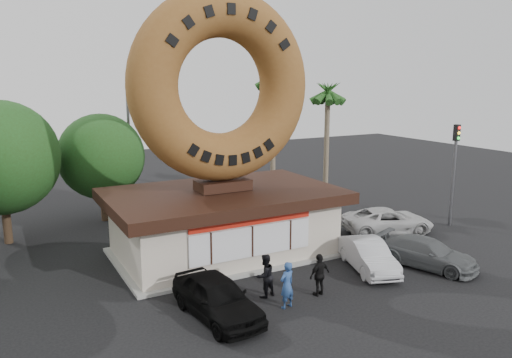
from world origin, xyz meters
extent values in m
plane|color=black|center=(0.00, 0.00, 0.00)|extent=(90.00, 90.00, 0.00)
cube|color=beige|center=(0.00, 6.00, 1.50)|extent=(10.00, 6.00, 3.00)
cube|color=#999993|center=(0.00, 6.00, 0.07)|extent=(10.60, 6.60, 0.15)
cube|color=#3F3F3F|center=(0.00, 6.00, 3.05)|extent=(10.00, 6.00, 0.10)
cube|color=black|center=(0.00, 6.00, 3.00)|extent=(11.20, 7.20, 0.55)
cube|color=silver|center=(0.00, 2.95, 1.55)|extent=(6.00, 0.12, 1.40)
cube|color=red|center=(0.00, 2.93, 2.55)|extent=(6.00, 0.10, 0.45)
cube|color=black|center=(0.00, 6.00, 3.55)|extent=(2.60, 1.40, 0.50)
torus|color=brown|center=(0.00, 6.00, 8.33)|extent=(9.05, 2.31, 9.05)
cylinder|color=#473321|center=(-9.50, 13.00, 1.65)|extent=(0.44, 0.44, 3.30)
sphere|color=#1F3F16|center=(-9.50, 13.00, 4.65)|extent=(6.00, 6.00, 6.00)
cylinder|color=#473321|center=(-4.00, 15.00, 1.43)|extent=(0.44, 0.44, 2.86)
sphere|color=#1F3F16|center=(-4.00, 15.00, 4.03)|extent=(5.20, 5.20, 5.20)
cylinder|color=#726651|center=(7.50, 14.00, 4.50)|extent=(0.36, 0.36, 9.00)
cylinder|color=#726651|center=(11.00, 12.50, 4.00)|extent=(0.36, 0.36, 8.00)
cylinder|color=#59595E|center=(-2.00, 16.00, 4.00)|extent=(0.18, 0.18, 8.00)
cylinder|color=#59595E|center=(-1.10, 16.00, 7.90)|extent=(1.80, 0.12, 0.12)
cube|color=#59595E|center=(-0.20, 16.00, 7.85)|extent=(0.45, 0.20, 0.12)
cylinder|color=#59595E|center=(14.00, 4.00, 3.00)|extent=(0.18, 0.18, 6.00)
cube|color=black|center=(14.00, 4.00, 5.60)|extent=(0.30, 0.28, 0.95)
sphere|color=red|center=(14.00, 3.85, 5.90)|extent=(0.18, 0.18, 0.18)
sphere|color=yellow|center=(14.00, 3.85, 5.60)|extent=(0.18, 0.18, 0.18)
sphere|color=green|center=(14.00, 3.85, 5.30)|extent=(0.18, 0.18, 0.18)
imported|color=navy|center=(-0.38, -0.65, 0.93)|extent=(0.76, 0.59, 1.85)
imported|color=black|center=(-0.64, 0.61, 0.90)|extent=(1.00, 0.85, 1.79)
imported|color=black|center=(1.38, -0.32, 0.88)|extent=(1.09, 0.60, 1.76)
imported|color=black|center=(-3.07, -0.10, 0.79)|extent=(2.31, 4.79, 1.58)
imported|color=#A9ABAF|center=(4.97, 0.88, 0.70)|extent=(2.70, 4.49, 1.40)
imported|color=#5C5F61|center=(7.65, -0.14, 0.67)|extent=(3.43, 5.00, 1.35)
imported|color=#BBBBBB|center=(9.74, 4.73, 0.71)|extent=(5.60, 3.85, 1.42)
camera|label=1|loc=(-9.92, -15.86, 8.72)|focal=35.00mm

